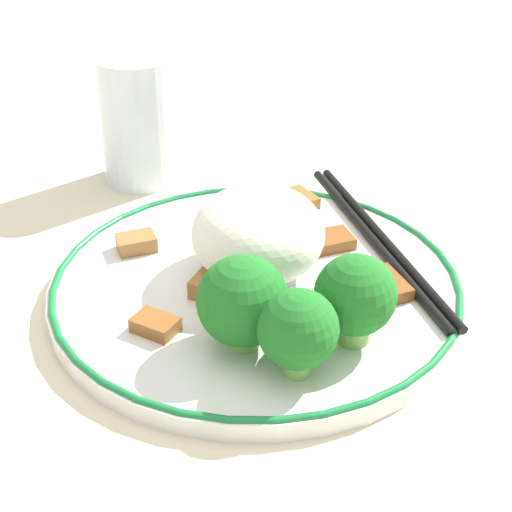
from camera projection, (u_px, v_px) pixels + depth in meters
ground_plane at (256, 298)px, 0.56m from camera, size 3.00×3.00×0.00m
plate at (256, 288)px, 0.55m from camera, size 0.27×0.27×0.02m
rice_mound at (251, 233)px, 0.55m from camera, size 0.09×0.09×0.06m
broccoli_back_left at (235, 301)px, 0.48m from camera, size 0.05×0.05×0.06m
broccoli_back_center at (298, 330)px, 0.46m from camera, size 0.04×0.04×0.05m
broccoli_back_right at (355, 297)px, 0.48m from camera, size 0.05×0.05×0.06m
meat_near_front at (290, 202)px, 0.63m from camera, size 0.04×0.04×0.01m
meat_near_left at (220, 223)px, 0.61m from camera, size 0.03×0.03×0.01m
meat_near_right at (136, 243)px, 0.58m from camera, size 0.03×0.03×0.01m
meat_near_back at (329, 241)px, 0.59m from camera, size 0.04×0.03×0.01m
meat_on_rice_edge at (214, 287)px, 0.53m from camera, size 0.03×0.03×0.01m
meat_mid_left at (385, 281)px, 0.54m from camera, size 0.04×0.04×0.01m
meat_mid_right at (249, 234)px, 0.59m from camera, size 0.03×0.03×0.01m
meat_far_scatter at (155, 325)px, 0.50m from camera, size 0.03×0.03×0.01m
chopsticks at (380, 241)px, 0.59m from camera, size 0.10×0.20×0.01m
drinking_glass at (138, 120)px, 0.68m from camera, size 0.06×0.06×0.10m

